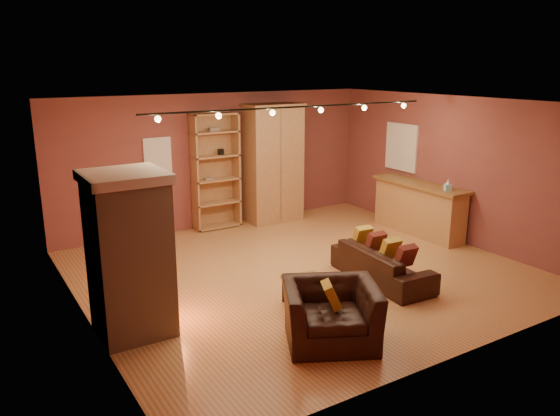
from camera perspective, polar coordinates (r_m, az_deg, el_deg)
floor at (r=9.25m, az=2.37°, el=-6.62°), size 7.00×7.00×0.00m
ceiling at (r=8.62m, az=2.58°, el=10.96°), size 7.00×7.00×0.00m
back_wall at (r=11.61m, az=-6.57°, el=4.94°), size 7.00×0.02×2.80m
left_wall at (r=7.51m, az=-20.25°, el=-1.43°), size 0.02×6.50×2.80m
right_wall at (r=11.14m, az=17.60°, el=3.92°), size 0.02×6.50×2.80m
fireplace at (r=7.15m, az=-15.40°, el=-4.69°), size 1.01×0.98×2.12m
back_window at (r=11.09m, az=-12.66°, el=4.99°), size 0.56×0.04×0.86m
bookcase at (r=11.47m, az=-6.89°, el=3.94°), size 0.99×0.38×2.42m
armoire at (r=11.89m, az=-0.74°, el=4.72°), size 1.26×0.71×2.56m
bar_counter at (r=11.45m, az=14.29°, el=0.01°), size 0.59×2.21×1.06m
tissue_box at (r=10.79m, az=17.13°, el=2.23°), size 0.16×0.16×0.22m
right_window at (r=12.02m, az=12.57°, el=6.24°), size 0.05×0.90×1.00m
loveseat at (r=8.89m, az=10.62°, el=-5.16°), size 0.67×1.91×0.78m
armchair at (r=6.89m, az=5.36°, el=-9.97°), size 1.37×1.19×1.01m
coffee_table at (r=7.87m, az=2.56°, el=-7.86°), size 0.64×0.64×0.41m
track_rail at (r=8.80m, az=1.83°, el=10.30°), size 5.20×0.09×0.13m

